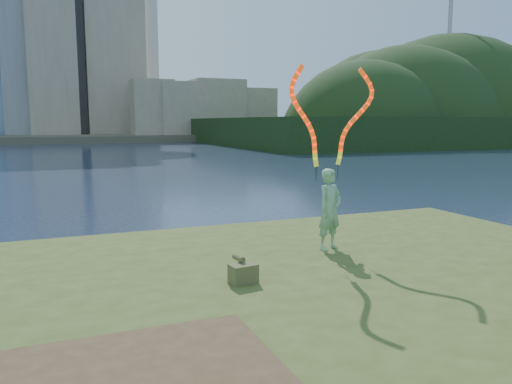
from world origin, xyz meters
name	(u,v)px	position (x,y,z in m)	size (l,w,h in m)	color
ground	(235,320)	(0.00, 0.00, 0.00)	(320.00, 320.00, 0.00)	#17233B
grassy_knoll	(294,358)	(0.00, -2.30, 0.34)	(20.00, 18.00, 0.80)	#3A4A1A
far_shore	(67,137)	(0.00, 95.00, 0.60)	(320.00, 40.00, 1.20)	#4B4637
wooded_hill	(442,141)	(59.57, 59.96, 0.16)	(78.00, 50.00, 63.00)	black
woman_with_ribbons	(330,182)	(2.43, 0.99, 2.20)	(1.97, 0.75, 4.07)	#176723
canvas_bag	(243,272)	(-0.01, -0.40, 0.97)	(0.47, 0.54, 0.42)	#4A4F2C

